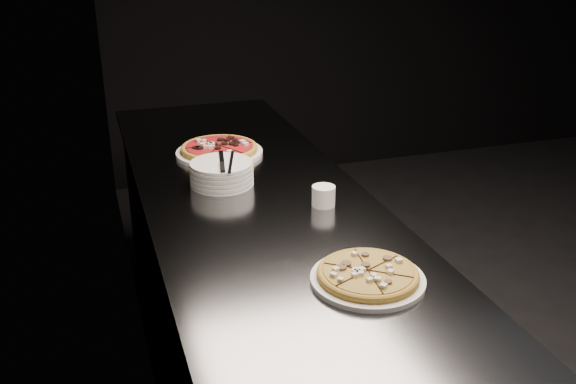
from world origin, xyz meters
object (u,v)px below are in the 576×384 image
object	(u,v)px
pizza_mushroom	(368,276)
pizza_tomato	(219,150)
ramekin	(324,195)
plate_stack	(222,173)
counter	(258,313)
cutlery	(225,163)

from	to	relation	value
pizza_mushroom	pizza_tomato	size ratio (longest dim) A/B	1.01
pizza_mushroom	pizza_tomato	distance (m)	1.08
pizza_mushroom	ramekin	size ratio (longest dim) A/B	4.54
plate_stack	pizza_mushroom	bearing A→B (deg)	-74.91
counter	cutlery	bearing A→B (deg)	122.05
counter	ramekin	bearing A→B (deg)	-37.48
ramekin	counter	bearing A→B (deg)	142.52
pizza_tomato	cutlery	distance (m)	0.33
cutlery	ramekin	distance (m)	0.37
counter	ramekin	xyz separation A→B (m)	(0.19, -0.14, 0.49)
pizza_mushroom	pizza_tomato	world-z (taller)	pizza_tomato
pizza_mushroom	plate_stack	world-z (taller)	plate_stack
plate_stack	cutlery	size ratio (longest dim) A/B	0.97
counter	cutlery	size ratio (longest dim) A/B	10.96
pizza_tomato	cutlery	xyz separation A→B (m)	(-0.05, -0.32, 0.06)
pizza_mushroom	cutlery	xyz separation A→B (m)	(-0.20, 0.75, 0.07)
plate_stack	ramekin	bearing A→B (deg)	-46.03
pizza_mushroom	ramekin	bearing A→B (deg)	82.34
pizza_mushroom	ramekin	world-z (taller)	ramekin
counter	pizza_tomato	world-z (taller)	pizza_tomato
plate_stack	cutlery	distance (m)	0.05
cutlery	ramekin	xyz separation A→B (m)	(0.26, -0.26, -0.05)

